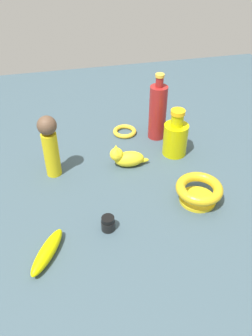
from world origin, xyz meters
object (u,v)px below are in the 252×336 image
bottle_tall (158,111)px  banana (47,252)px  bottle_short (175,137)px  bangle (125,131)px  person_figure_adult (50,144)px  nail_polish_jar (108,223)px  cat_figurine (126,158)px  bowl (199,190)px

bottle_tall → banana: bearing=47.9°
bottle_short → bangle: bottle_short is taller
person_figure_adult → bottle_tall: size_ratio=0.85×
person_figure_adult → banana: bearing=83.5°
nail_polish_jar → banana: size_ratio=0.28×
person_figure_adult → bangle: size_ratio=2.36×
nail_polish_jar → bottle_short: bearing=-134.5°
cat_figurine → bottle_short: bottle_short is taller
nail_polish_jar → bottle_tall: size_ratio=0.17×
bowl → nail_polish_jar: (0.29, 0.05, -0.02)m
bottle_short → nail_polish_jar: size_ratio=3.95×
person_figure_adult → bottle_short: bearing=-177.1°
bowl → person_figure_adult: person_figure_adult is taller
cat_figurine → bottle_short: (-0.19, -0.03, 0.03)m
nail_polish_jar → bangle: bearing=-108.2°
bangle → banana: size_ratio=0.59×
person_figure_adult → cat_figurine: size_ratio=1.60×
cat_figurine → bangle: size_ratio=1.47×
bottle_short → bangle: (0.14, -0.17, -0.06)m
person_figure_adult → nail_polish_jar: bearing=114.4°
bottle_tall → banana: (0.44, 0.49, -0.09)m
bowl → bangle: (0.13, -0.43, -0.03)m
bottle_tall → banana: size_ratio=1.62×
bottle_tall → banana: bottle_tall is taller
person_figure_adult → bottle_short: person_figure_adult is taller
cat_figurine → nail_polish_jar: 0.30m
bottle_short → banana: (0.47, 0.37, -0.05)m
banana → nail_polish_jar: bearing=-40.8°
bottle_short → banana: 0.60m
cat_figurine → nail_polish_jar: size_ratio=3.07×
bottle_tall → bottle_short: bearing=103.7°
bottle_short → banana: size_ratio=1.11×
person_figure_adult → bangle: bearing=-146.1°
bangle → banana: 0.63m
cat_figurine → nail_polish_jar: (0.12, 0.27, -0.01)m
bangle → banana: (0.33, 0.54, 0.01)m
bottle_short → bottle_tall: 0.13m
bangle → banana: bearing=58.7°
cat_figurine → bottle_tall: bearing=-135.0°
bowl → nail_polish_jar: bowl is taller
bottle_short → cat_figurine: bearing=10.3°
nail_polish_jar → banana: (0.17, 0.06, -0.00)m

